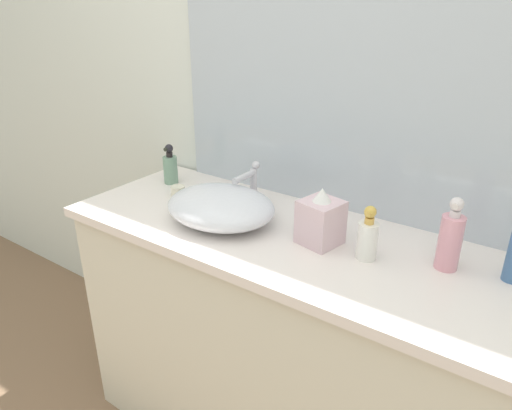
% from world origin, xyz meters
% --- Properties ---
extents(bathroom_wall_rear, '(6.00, 0.06, 2.60)m').
position_xyz_m(bathroom_wall_rear, '(0.00, 0.73, 1.30)').
color(bathroom_wall_rear, silver).
rests_on(bathroom_wall_rear, ground).
extents(vanity_counter, '(1.53, 0.56, 0.91)m').
position_xyz_m(vanity_counter, '(0.06, 0.41, 0.45)').
color(vanity_counter, beige).
rests_on(vanity_counter, ground).
extents(wall_mirror_panel, '(1.27, 0.01, 1.03)m').
position_xyz_m(wall_mirror_panel, '(0.06, 0.69, 1.42)').
color(wall_mirror_panel, '#B2BCC6').
rests_on(wall_mirror_panel, vanity_counter).
extents(sink_basin, '(0.37, 0.31, 0.11)m').
position_xyz_m(sink_basin, '(-0.19, 0.37, 0.96)').
color(sink_basin, silver).
rests_on(sink_basin, vanity_counter).
extents(faucet, '(0.03, 0.14, 0.15)m').
position_xyz_m(faucet, '(-0.19, 0.53, 1.00)').
color(faucet, silver).
rests_on(faucet, vanity_counter).
extents(soap_dispenser, '(0.05, 0.05, 0.16)m').
position_xyz_m(soap_dispenser, '(-0.57, 0.53, 0.97)').
color(soap_dispenser, gray).
rests_on(soap_dispenser, vanity_counter).
extents(lotion_bottle, '(0.06, 0.06, 0.16)m').
position_xyz_m(lotion_bottle, '(0.30, 0.41, 0.97)').
color(lotion_bottle, white).
rests_on(lotion_bottle, vanity_counter).
extents(spray_can, '(0.06, 0.06, 0.21)m').
position_xyz_m(spray_can, '(0.50, 0.49, 0.99)').
color(spray_can, pink).
rests_on(spray_can, vanity_counter).
extents(tissue_box, '(0.13, 0.13, 0.17)m').
position_xyz_m(tissue_box, '(0.15, 0.42, 0.98)').
color(tissue_box, beige).
rests_on(tissue_box, vanity_counter).
extents(candle_jar, '(0.05, 0.05, 0.04)m').
position_xyz_m(candle_jar, '(-0.45, 0.44, 0.92)').
color(candle_jar, beige).
rests_on(candle_jar, vanity_counter).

